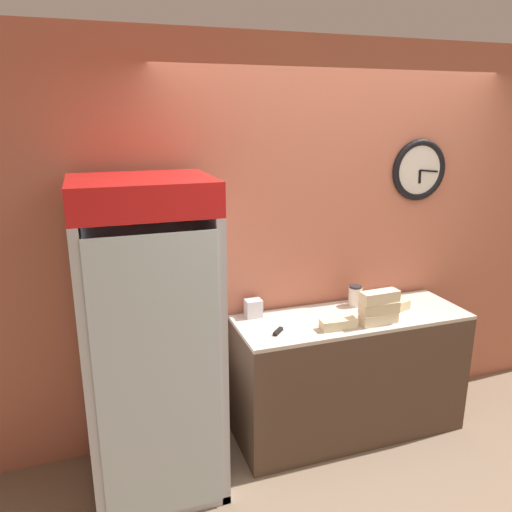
# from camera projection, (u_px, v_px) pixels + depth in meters

# --- Properties ---
(ground_plane) EXTENTS (14.00, 14.00, 0.00)m
(ground_plane) POSITION_uv_depth(u_px,v_px,m) (416.00, 510.00, 2.89)
(ground_plane) COLOR #7A6651
(wall_back) EXTENTS (5.20, 0.10, 2.70)m
(wall_back) POSITION_uv_depth(u_px,v_px,m) (334.00, 238.00, 3.57)
(wall_back) COLOR #B7664C
(wall_back) RESTS_ON ground_plane
(prep_counter) EXTENTS (1.61, 0.56, 0.89)m
(prep_counter) POSITION_uv_depth(u_px,v_px,m) (349.00, 374.00, 3.52)
(prep_counter) COLOR #4C3828
(prep_counter) RESTS_ON ground_plane
(beverage_cooler) EXTENTS (0.75, 0.72, 1.89)m
(beverage_cooler) POSITION_uv_depth(u_px,v_px,m) (148.00, 323.00, 2.90)
(beverage_cooler) COLOR #B2B7BC
(beverage_cooler) RESTS_ON ground_plane
(sandwich_stack_bottom) EXTENTS (0.26, 0.11, 0.07)m
(sandwich_stack_bottom) POSITION_uv_depth(u_px,v_px,m) (378.00, 318.00, 3.26)
(sandwich_stack_bottom) COLOR beige
(sandwich_stack_bottom) RESTS_ON prep_counter
(sandwich_stack_middle) EXTENTS (0.26, 0.10, 0.07)m
(sandwich_stack_middle) POSITION_uv_depth(u_px,v_px,m) (379.00, 308.00, 3.24)
(sandwich_stack_middle) COLOR beige
(sandwich_stack_middle) RESTS_ON sandwich_stack_bottom
(sandwich_stack_top) EXTENTS (0.26, 0.10, 0.07)m
(sandwich_stack_top) POSITION_uv_depth(u_px,v_px,m) (380.00, 297.00, 3.22)
(sandwich_stack_top) COLOR beige
(sandwich_stack_top) RESTS_ON sandwich_stack_middle
(sandwich_flat_left) EXTENTS (0.24, 0.10, 0.06)m
(sandwich_flat_left) POSITION_uv_depth(u_px,v_px,m) (338.00, 324.00, 3.19)
(sandwich_flat_left) COLOR beige
(sandwich_flat_left) RESTS_ON prep_counter
(sandwich_flat_right) EXTENTS (0.30, 0.18, 0.07)m
(sandwich_flat_right) POSITION_uv_depth(u_px,v_px,m) (392.00, 307.00, 3.46)
(sandwich_flat_right) COLOR beige
(sandwich_flat_right) RESTS_ON prep_counter
(chefs_knife) EXTENTS (0.26, 0.26, 0.02)m
(chefs_knife) POSITION_uv_depth(u_px,v_px,m) (282.00, 328.00, 3.19)
(chefs_knife) COLOR silver
(chefs_knife) RESTS_ON prep_counter
(condiment_jar) EXTENTS (0.10, 0.10, 0.15)m
(condiment_jar) POSITION_uv_depth(u_px,v_px,m) (355.00, 296.00, 3.57)
(condiment_jar) COLOR silver
(condiment_jar) RESTS_ON prep_counter
(napkin_dispenser) EXTENTS (0.11, 0.09, 0.12)m
(napkin_dispenser) POSITION_uv_depth(u_px,v_px,m) (253.00, 308.00, 3.37)
(napkin_dispenser) COLOR silver
(napkin_dispenser) RESTS_ON prep_counter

